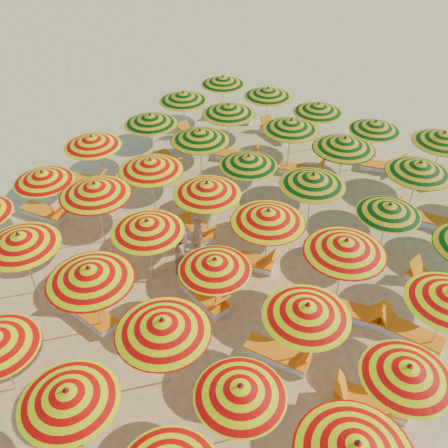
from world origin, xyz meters
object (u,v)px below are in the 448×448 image
Objects in this scene: beachgoer_b at (184,250)px; lounger_7 at (45,212)px; umbrella_43 at (268,92)px; lounger_25 at (416,176)px; lounger_6 at (90,313)px; lounger_12 at (197,229)px; lounger_17 at (434,285)px; beachgoer_a at (197,230)px; umbrella_13 at (19,240)px; lounger_11 at (86,181)px; umbrella_19 at (95,189)px; lounger_8 at (205,297)px; umbrella_9 at (67,396)px; umbrella_38 at (291,125)px; lounger_18 at (194,138)px; umbrella_24 at (92,141)px; umbrella_25 at (151,165)px; umbrella_14 at (89,274)px; lounger_21 at (421,218)px; lounger_14 at (351,312)px; umbrella_32 at (249,160)px; umbrella_42 at (223,80)px; umbrella_44 at (318,108)px; umbrella_27 at (268,216)px; umbrella_30 at (150,119)px; umbrella_39 at (344,143)px; lounger_9 at (279,354)px; lounger_19 at (238,156)px; umbrella_46 at (443,138)px; umbrella_45 at (375,126)px; umbrella_26 at (207,188)px; umbrella_40 at (420,168)px; umbrella_36 at (183,96)px; umbrella_15 at (163,326)px; lounger_15 at (409,333)px; umbrella_22 at (307,310)px; umbrella_34 at (389,209)px; umbrella_33 at (313,179)px; lounger_20 at (302,170)px; umbrella_18 at (43,177)px; umbrella_31 at (200,135)px; lounger_22 at (234,117)px; lounger_10 at (368,401)px; umbrella_28 at (346,246)px.

lounger_7 is at bearing 86.29° from beachgoer_b.
umbrella_43 reaches higher than lounger_25.
lounger_6 is 0.96× the size of lounger_12.
lounger_17 is (7.34, 6.91, 0.00)m from lounger_6.
beachgoer_a is at bearing -27.00° from lounger_12.
lounger_6 is (2.03, 0.31, -1.87)m from umbrella_13.
lounger_11 is at bearing -112.79° from umbrella_43.
umbrella_19 is 1.54× the size of lounger_8.
umbrella_9 is 1.05× the size of umbrella_38.
umbrella_24 is at bearing 90.53° from lounger_18.
umbrella_25 is 2.64m from lounger_12.
umbrella_38 is (2.42, 10.30, 0.02)m from umbrella_13.
umbrella_14 reaches higher than lounger_17.
umbrella_14 is 1.39× the size of lounger_11.
beachgoer_a is (-5.38, -5.75, 0.58)m from lounger_21.
lounger_14 is (5.44, -5.55, -1.89)m from umbrella_38.
umbrella_32 is at bearing -78.30° from beachgoer_a.
beachgoer_a reaches higher than lounger_11.
umbrella_44 is (4.92, -0.07, 0.04)m from umbrella_42.
umbrella_27 reaches higher than lounger_7.
umbrella_39 reaches higher than umbrella_30.
lounger_9 is 0.99× the size of lounger_19.
umbrella_24 is 0.86× the size of umbrella_38.
umbrella_45 is at bearing -173.78° from umbrella_46.
umbrella_19 is at bearing -140.42° from umbrella_26.
umbrella_44 is at bearing 155.19° from umbrella_40.
umbrella_36 is 3.48m from lounger_19.
umbrella_15 is 6.78m from lounger_15.
umbrella_9 is 1.50× the size of lounger_7.
umbrella_30 reaches higher than lounger_18.
umbrella_22 is at bearing -3.08° from lounger_12.
umbrella_27 is 1.56× the size of beachgoer_b.
umbrella_34 is 2.60m from lounger_17.
umbrella_46 is at bearing 72.20° from umbrella_27.
umbrella_33 is 4.03m from lounger_20.
lounger_6 is at bearing -167.22° from lounger_9.
umbrella_32 is (4.85, 4.88, 0.03)m from umbrella_18.
umbrella_40 is (7.56, 7.34, -0.06)m from umbrella_19.
lounger_11 is at bearing -136.84° from umbrella_45.
umbrella_31 is 1.34× the size of lounger_7.
umbrella_30 is 1.04× the size of umbrella_40.
umbrella_26 is 1.44× the size of lounger_22.
umbrella_24 reaches higher than lounger_25.
umbrella_31 is 2.27m from umbrella_32.
lounger_15 is (11.93, -7.55, -1.74)m from umbrella_42.
lounger_21 is (11.22, 5.41, 0.00)m from lounger_11.
umbrella_32 reaches higher than lounger_14.
umbrella_13 is 1.26× the size of lounger_10.
umbrella_14 is at bearing -110.75° from umbrella_46.
umbrella_28 is at bearing 51.08° from lounger_8.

